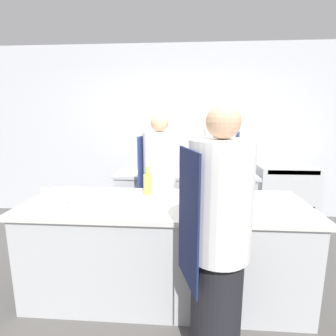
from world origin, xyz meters
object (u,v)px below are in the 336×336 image
Objects in this scene: chef_at_pass_far at (160,187)px; cup at (45,192)px; bottle_vinegar at (148,183)px; bottle_cooking_oil at (189,192)px; chef_at_stove at (219,185)px; bowl_prep_small at (56,203)px; bottle_olive_oil at (246,203)px; oven_range at (282,195)px; chef_at_prep_near at (218,245)px; stockpot at (215,167)px; bowl_mixing_large at (77,196)px; bottle_wine at (204,181)px.

chef_at_pass_far is 19.56× the size of cup.
bottle_vinegar reaches higher than bottle_cooking_oil.
chef_at_stove is 0.77m from bottle_cooking_oil.
cup reaches higher than bowl_prep_small.
bottle_vinegar is 1.30× the size of bowl_prep_small.
bottle_vinegar reaches higher than cup.
bottle_olive_oil is 1.02× the size of bottle_cooking_oil.
chef_at_prep_near is at bearing -117.58° from oven_range.
stockpot is at bearing -167.26° from chef_at_stove.
chef_at_prep_near is at bearing -148.19° from chef_at_pass_far.
cup is at bearing 45.88° from chef_at_prep_near.
bottle_vinegar is (-0.07, -0.45, 0.16)m from chef_at_pass_far.
chef_at_stove is at bearing -137.68° from oven_range.
chef_at_stove is at bearing -23.95° from chef_at_prep_near.
chef_at_stove reaches higher than chef_at_prep_near.
bowl_mixing_large is at bearing -146.42° from oven_range.
cup is (-1.76, -0.62, 0.07)m from chef_at_stove.
stockpot reaches higher than bowl_mixing_large.
chef_at_stove is at bearing 31.38° from bottle_vinegar.
chef_at_prep_near reaches higher than bottle_wine.
oven_range is at bearing 49.19° from bottle_cooking_oil.
bottle_olive_oil is 1.54m from bowl_mixing_large.
oven_range is 3.41× the size of bottle_vinegar.
bottle_cooking_oil is at bearing -116.65° from bottle_wine.
cup is at bearing 131.27° from chef_at_pass_far.
stockpot is (-1.08, -0.40, 0.51)m from oven_range.
chef_at_prep_near is 7.05× the size of bottle_olive_oil.
oven_range is 5.50× the size of bowl_mixing_large.
bottle_wine is at bearing -15.71° from chef_at_prep_near.
stockpot is at bearing 53.86° from bottle_vinegar.
bottle_wine is (-0.20, -0.37, 0.14)m from chef_at_stove.
bottle_vinegar reaches higher than stockpot.
chef_at_stove is 20.23× the size of cup.
bowl_prep_small is (-1.34, 0.55, 0.06)m from chef_at_prep_near.
stockpot is (0.77, 1.06, -0.02)m from bottle_vinegar.
bottle_vinegar is 1.61× the size of bowl_mixing_large.
oven_range is 3.04m from bowl_mixing_large.
bottle_wine is (-0.29, 0.59, 0.02)m from bottle_olive_oil.
bottle_wine is (-1.29, -1.37, 0.55)m from oven_range.
bottle_vinegar is at bearing 17.25° from bowl_mixing_large.
chef_at_stove reaches higher than cup.
cup is (-1.06, -0.61, 0.10)m from chef_at_pass_far.
stockpot is at bearing 74.18° from bottle_cooking_oil.
oven_range is 2.08m from chef_at_pass_far.
stockpot is (-0.08, 1.56, -0.01)m from bottle_olive_oil.
oven_range is at bearing 38.20° from bottle_vinegar.
bottle_wine is 1.25m from bowl_mixing_large.
stockpot is (0.21, 0.97, -0.04)m from bottle_wine.
chef_at_stove is 1.86m from cup.
oven_range is 3.12× the size of bottle_wine.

